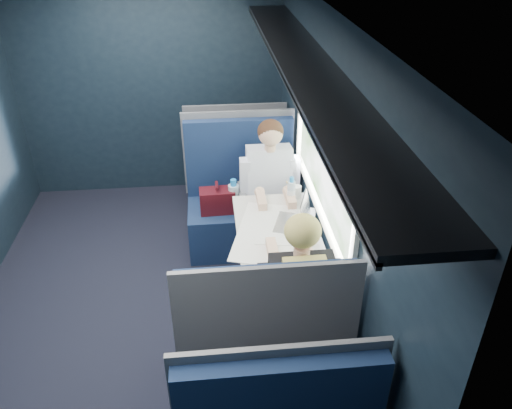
{
  "coord_description": "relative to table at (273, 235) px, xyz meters",
  "views": [
    {
      "loc": [
        0.58,
        -3.15,
        2.86
      ],
      "look_at": [
        0.9,
        0.0,
        0.95
      ],
      "focal_mm": 35.0,
      "sensor_mm": 36.0,
      "label": 1
    }
  ],
  "objects": [
    {
      "name": "seat_bay_near",
      "position": [
        -0.19,
        0.87,
        -0.24
      ],
      "size": [
        1.04,
        0.62,
        1.26
      ],
      "color": "#0C1938",
      "rests_on": "ground"
    },
    {
      "name": "woman",
      "position": [
        0.07,
        -0.71,
        0.06
      ],
      "size": [
        0.53,
        0.56,
        1.32
      ],
      "color": "black",
      "rests_on": "ground"
    },
    {
      "name": "laptop",
      "position": [
        0.19,
        0.02,
        0.14
      ],
      "size": [
        0.32,
        0.36,
        0.23
      ],
      "color": "silver",
      "rests_on": "table"
    },
    {
      "name": "cup",
      "position": [
        0.26,
        0.44,
        0.13
      ],
      "size": [
        0.08,
        0.08,
        0.1
      ],
      "primitive_type": "cylinder",
      "color": "white",
      "rests_on": "table"
    },
    {
      "name": "seat_bay_far",
      "position": [
        -0.18,
        -0.87,
        -0.25
      ],
      "size": [
        1.04,
        0.62,
        1.26
      ],
      "color": "#0C1938",
      "rests_on": "ground"
    },
    {
      "name": "room_shell",
      "position": [
        -1.01,
        0.0,
        0.81
      ],
      "size": [
        3.0,
        4.4,
        2.4
      ],
      "color": "black",
      "rests_on": "ground"
    },
    {
      "name": "table",
      "position": [
        0.0,
        0.0,
        0.0
      ],
      "size": [
        0.62,
        1.0,
        0.74
      ],
      "color": "#54565E",
      "rests_on": "ground"
    },
    {
      "name": "bottle_small",
      "position": [
        0.2,
        0.36,
        0.18
      ],
      "size": [
        0.07,
        0.07,
        0.23
      ],
      "color": "silver",
      "rests_on": "table"
    },
    {
      "name": "seat_row_front",
      "position": [
        -0.18,
        1.8,
        -0.25
      ],
      "size": [
        1.04,
        0.51,
        1.16
      ],
      "color": "#0C1938",
      "rests_on": "ground"
    },
    {
      "name": "papers",
      "position": [
        0.0,
        -0.08,
        0.08
      ],
      "size": [
        0.76,
        0.93,
        0.01
      ],
      "primitive_type": "cube",
      "rotation": [
        0.0,
        0.0,
        -0.27
      ],
      "color": "white",
      "rests_on": "table"
    },
    {
      "name": "man",
      "position": [
        0.07,
        0.7,
        0.06
      ],
      "size": [
        0.53,
        0.56,
        1.32
      ],
      "color": "black",
      "rests_on": "ground"
    },
    {
      "name": "ground",
      "position": [
        -1.03,
        0.0,
        -0.67
      ],
      "size": [
        2.8,
        4.2,
        0.01
      ],
      "primitive_type": "cube",
      "color": "black"
    }
  ]
}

